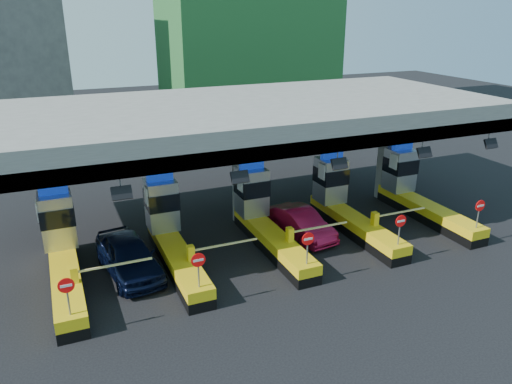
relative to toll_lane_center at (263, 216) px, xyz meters
name	(u,v)px	position (x,y,z in m)	size (l,w,h in m)	color
ground	(265,242)	(0.00, -0.28, -1.40)	(120.00, 120.00, 0.00)	black
toll_canopy	(244,119)	(0.00, 2.59, 4.74)	(28.00, 12.09, 7.00)	slate
toll_lane_far_left	(62,250)	(-10.00, 0.00, 0.00)	(4.43, 8.00, 4.16)	black
toll_lane_left	(170,232)	(-5.00, 0.00, 0.00)	(4.43, 8.00, 4.16)	black
toll_lane_center	(263,216)	(0.00, 0.00, 0.00)	(4.43, 8.00, 4.16)	black
toll_lane_right	(344,203)	(5.00, 0.00, 0.00)	(4.43, 8.00, 4.16)	black
toll_lane_far_right	(415,191)	(10.00, 0.00, 0.00)	(4.43, 8.00, 4.16)	black
van	(129,256)	(-7.17, -0.79, -0.49)	(2.15, 5.34, 1.82)	black
red_car	(301,223)	(2.11, -0.32, -0.63)	(1.63, 4.68, 1.54)	maroon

